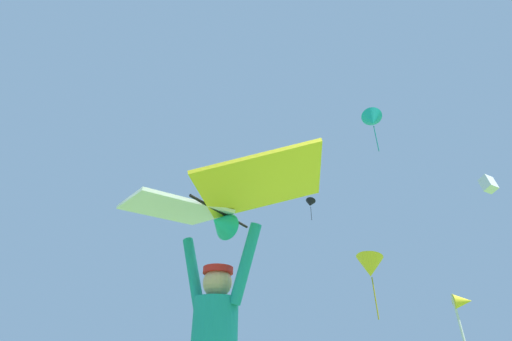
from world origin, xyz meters
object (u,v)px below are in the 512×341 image
(distant_kite_yellow_high_left, at_px, (370,267))
(distant_kite_black_mid_right, at_px, (310,203))
(held_stunt_kite, at_px, (215,202))
(distant_kite_white_far_center, at_px, (488,184))
(distant_kite_teal_high_right, at_px, (372,120))
(marker_flag, at_px, (464,311))

(distant_kite_yellow_high_left, xyz_separation_m, distant_kite_black_mid_right, (-3.77, 18.79, 11.48))
(held_stunt_kite, xyz_separation_m, distant_kite_white_far_center, (11.36, 22.89, 10.37))
(distant_kite_yellow_high_left, bearing_deg, held_stunt_kite, -99.04)
(distant_kite_teal_high_right, distance_m, distant_kite_yellow_high_left, 11.38)
(held_stunt_kite, height_order, distant_kite_black_mid_right, distant_kite_black_mid_right)
(distant_kite_teal_high_right, height_order, distant_kite_black_mid_right, distant_kite_black_mid_right)
(distant_kite_white_far_center, xyz_separation_m, distant_kite_yellow_high_left, (-9.54, -11.49, -8.14))
(distant_kite_white_far_center, bearing_deg, marker_flag, -114.74)
(distant_kite_yellow_high_left, relative_size, distant_kite_black_mid_right, 0.97)
(marker_flag, bearing_deg, held_stunt_kite, -122.92)
(distant_kite_teal_high_right, height_order, marker_flag, distant_kite_teal_high_right)
(held_stunt_kite, xyz_separation_m, marker_flag, (2.80, 4.33, -0.38))
(marker_flag, bearing_deg, distant_kite_yellow_high_left, 97.94)
(distant_kite_teal_high_right, height_order, distant_kite_yellow_high_left, distant_kite_teal_high_right)
(distant_kite_teal_high_right, bearing_deg, distant_kite_white_far_center, 41.59)
(held_stunt_kite, bearing_deg, distant_kite_teal_high_right, 77.22)
(distant_kite_yellow_high_left, bearing_deg, distant_kite_teal_high_right, 68.55)
(distant_kite_white_far_center, height_order, distant_kite_black_mid_right, distant_kite_black_mid_right)
(distant_kite_teal_high_right, relative_size, distant_kite_black_mid_right, 1.29)
(held_stunt_kite, relative_size, distant_kite_black_mid_right, 0.85)
(held_stunt_kite, xyz_separation_m, distant_kite_black_mid_right, (-1.95, 30.19, 13.71))
(held_stunt_kite, distance_m, distant_kite_yellow_high_left, 11.76)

